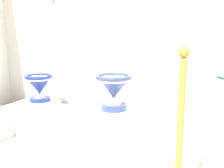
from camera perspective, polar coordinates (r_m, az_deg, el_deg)
name	(u,v)px	position (r m, az deg, el deg)	size (l,w,h in m)	color
display_platform	(117,129)	(2.78, 1.02, -9.58)	(3.18, 0.94, 0.11)	white
plinth_block_broad_patterned	(40,105)	(3.38, -14.94, -4.35)	(0.40, 0.29, 0.11)	white
antique_toilet_broad_patterned	(39,85)	(3.32, -15.15, -0.17)	(0.33, 0.33, 0.32)	navy
plinth_block_slender_white	(114,118)	(2.69, 0.35, -7.16)	(0.29, 0.39, 0.17)	white
antique_toilet_slender_white	(114,88)	(2.61, 0.36, -0.78)	(0.36, 0.36, 0.35)	#3A4B83
info_placard_first	(56,4)	(3.57, -11.66, 16.14)	(0.14, 0.01, 0.12)	white
stanchion_post_near_right	(178,166)	(1.63, 13.84, -16.38)	(0.25, 0.25, 0.96)	gold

